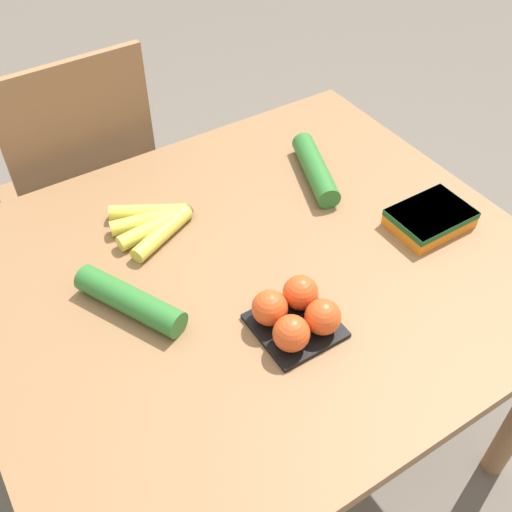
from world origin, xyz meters
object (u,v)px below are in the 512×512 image
at_px(chair, 85,198).
at_px(banana_bunch, 155,223).
at_px(carrot_bag, 430,217).
at_px(cucumber_near, 315,169).
at_px(tomato_pack, 296,314).
at_px(cucumber_far, 130,300).

distance_m(chair, banana_bunch, 0.55).
height_order(carrot_bag, cucumber_near, cucumber_near).
relative_size(tomato_pack, cucumber_near, 0.62).
bearing_deg(cucumber_far, banana_bunch, 53.06).
bearing_deg(banana_bunch, carrot_bag, -31.45).
bearing_deg(chair, cucumber_far, 79.02).
xyz_separation_m(carrot_bag, cucumber_far, (-0.67, 0.13, 0.00)).
distance_m(cucumber_near, cucumber_far, 0.57).
bearing_deg(cucumber_far, chair, 80.45).
height_order(cucumber_near, cucumber_far, same).
distance_m(chair, cucumber_near, 0.74).
bearing_deg(tomato_pack, cucumber_far, 139.66).
relative_size(chair, cucumber_near, 4.02).
xyz_separation_m(banana_bunch, cucumber_near, (0.41, -0.04, 0.01)).
xyz_separation_m(tomato_pack, carrot_bag, (0.42, 0.08, -0.01)).
distance_m(banana_bunch, carrot_bag, 0.62).
bearing_deg(cucumber_far, carrot_bag, -11.16).
distance_m(tomato_pack, carrot_bag, 0.43).
distance_m(banana_bunch, cucumber_far, 0.24).
xyz_separation_m(banana_bunch, carrot_bag, (0.53, -0.32, 0.01)).
bearing_deg(carrot_bag, cucumber_near, 112.20).
relative_size(banana_bunch, cucumber_far, 0.80).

